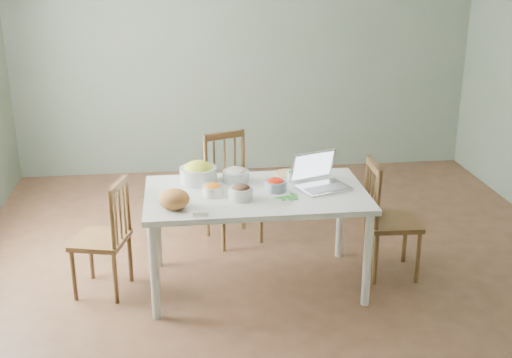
{
  "coord_description": "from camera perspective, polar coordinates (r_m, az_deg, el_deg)",
  "views": [
    {
      "loc": [
        -0.75,
        -4.53,
        2.43
      ],
      "look_at": [
        -0.22,
        -0.2,
        0.85
      ],
      "focal_mm": 45.66,
      "sensor_mm": 36.0,
      "label": 1
    }
  ],
  "objects": [
    {
      "name": "flatbread",
      "position": [
        5.03,
        2.75,
        0.47
      ],
      "size": [
        0.25,
        0.25,
        0.02
      ],
      "primitive_type": "cylinder",
      "rotation": [
        0.0,
        0.0,
        -0.39
      ],
      "color": "beige",
      "rests_on": "dining_table"
    },
    {
      "name": "chair_right",
      "position": [
        5.07,
        11.91,
        -3.45
      ],
      "size": [
        0.4,
        0.42,
        0.91
      ],
      "primitive_type": null,
      "rotation": [
        0.0,
        0.0,
        1.52
      ],
      "color": "brown",
      "rests_on": "floor"
    },
    {
      "name": "chair_left",
      "position": [
        4.85,
        -13.5,
        -4.97
      ],
      "size": [
        0.45,
        0.46,
        0.87
      ],
      "primitive_type": null,
      "rotation": [
        0.0,
        0.0,
        -1.83
      ],
      "color": "brown",
      "rests_on": "floor"
    },
    {
      "name": "bowl_redpep",
      "position": [
        4.7,
        1.75,
        -0.49
      ],
      "size": [
        0.2,
        0.2,
        0.09
      ],
      "primitive_type": null,
      "rotation": [
        0.0,
        0.0,
        -0.4
      ],
      "color": "red",
      "rests_on": "dining_table"
    },
    {
      "name": "bowl_broccoli",
      "position": [
        4.91,
        3.46,
        0.37
      ],
      "size": [
        0.16,
        0.16,
        0.08
      ],
      "primitive_type": null,
      "rotation": [
        0.0,
        0.0,
        -0.23
      ],
      "color": "#113E09",
      "rests_on": "dining_table"
    },
    {
      "name": "wall_back",
      "position": [
        7.16,
        -0.93,
        11.22
      ],
      "size": [
        5.0,
        0.0,
        2.7
      ],
      "primitive_type": "cube",
      "color": "#596D55",
      "rests_on": "ground"
    },
    {
      "name": "floor",
      "position": [
        5.2,
        2.14,
        -7.97
      ],
      "size": [
        5.0,
        5.0,
        0.0
      ],
      "primitive_type": "cube",
      "color": "#4D2E1E",
      "rests_on": "ground"
    },
    {
      "name": "bowl_carrot",
      "position": [
        4.63,
        -3.84,
        -0.9
      ],
      "size": [
        0.19,
        0.19,
        0.08
      ],
      "primitive_type": null,
      "rotation": [
        0.0,
        0.0,
        -0.28
      ],
      "color": "orange",
      "rests_on": "dining_table"
    },
    {
      "name": "bread_boule",
      "position": [
        4.4,
        -7.2,
        -1.76
      ],
      "size": [
        0.22,
        0.22,
        0.14
      ],
      "primitive_type": "ellipsoid",
      "rotation": [
        0.0,
        0.0,
        0.05
      ],
      "color": "#A96831",
      "rests_on": "dining_table"
    },
    {
      "name": "bowl_mushroom",
      "position": [
        4.53,
        -1.35,
        -1.16
      ],
      "size": [
        0.21,
        0.21,
        0.11
      ],
      "primitive_type": null,
      "rotation": [
        0.0,
        0.0,
        0.33
      ],
      "color": "#49291A",
      "rests_on": "dining_table"
    },
    {
      "name": "laptop",
      "position": [
        4.73,
        5.98,
        0.54
      ],
      "size": [
        0.44,
        0.42,
        0.25
      ],
      "primitive_type": null,
      "rotation": [
        0.0,
        0.0,
        0.35
      ],
      "color": "silver",
      "rests_on": "dining_table"
    },
    {
      "name": "wall_front",
      "position": [
        2.42,
        11.98,
        -6.97
      ],
      "size": [
        5.0,
        0.0,
        2.7
      ],
      "primitive_type": "cube",
      "color": "#596D55",
      "rests_on": "ground"
    },
    {
      "name": "dining_table",
      "position": [
        4.83,
        0.0,
        -5.29
      ],
      "size": [
        1.59,
        0.9,
        0.75
      ],
      "primitive_type": null,
      "color": "white",
      "rests_on": "floor"
    },
    {
      "name": "basil_bunch",
      "position": [
        4.58,
        2.72,
        -1.5
      ],
      "size": [
        0.19,
        0.19,
        0.02
      ],
      "primitive_type": null,
      "color": "#177616",
      "rests_on": "dining_table"
    },
    {
      "name": "bowl_squash",
      "position": [
        4.86,
        -5.09,
        0.58
      ],
      "size": [
        0.28,
        0.28,
        0.16
      ],
      "primitive_type": null,
      "rotation": [
        0.0,
        0.0,
        -0.0
      ],
      "color": "yellow",
      "rests_on": "dining_table"
    },
    {
      "name": "bowl_onion",
      "position": [
        4.88,
        -1.78,
        0.4
      ],
      "size": [
        0.21,
        0.21,
        0.11
      ],
      "primitive_type": null,
      "rotation": [
        0.0,
        0.0,
        -0.06
      ],
      "color": "white",
      "rests_on": "dining_table"
    },
    {
      "name": "chair_far",
      "position": [
        5.53,
        -1.98,
        -0.94
      ],
      "size": [
        0.52,
        0.51,
        0.93
      ],
      "primitive_type": null,
      "rotation": [
        0.0,
        0.0,
        0.35
      ],
      "color": "brown",
      "rests_on": "floor"
    },
    {
      "name": "butter_stick",
      "position": [
        4.29,
        -4.88,
        -3.05
      ],
      "size": [
        0.11,
        0.04,
        0.03
      ],
      "primitive_type": "cube",
      "rotation": [
        0.0,
        0.0,
        -0.06
      ],
      "color": "white",
      "rests_on": "dining_table"
    }
  ]
}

